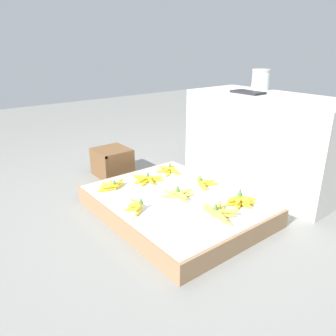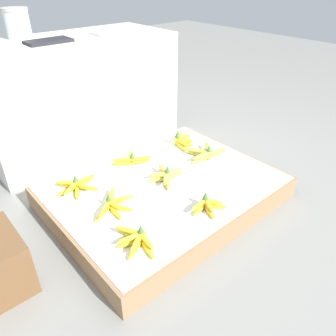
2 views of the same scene
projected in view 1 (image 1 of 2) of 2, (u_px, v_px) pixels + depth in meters
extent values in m
plane|color=gray|center=(175.00, 213.00, 2.33)|extent=(10.00, 10.00, 0.00)
cube|color=#997551|center=(175.00, 205.00, 2.31)|extent=(1.19, 0.92, 0.13)
cube|color=silver|center=(175.00, 197.00, 2.28)|extent=(1.16, 0.89, 0.00)
cube|color=beige|center=(265.00, 141.00, 2.72)|extent=(1.32, 0.60, 0.75)
cube|color=brown|center=(112.00, 162.00, 2.98)|extent=(0.31, 0.29, 0.25)
cube|color=#4E3520|center=(98.00, 153.00, 2.86)|extent=(0.31, 0.02, 0.02)
ellipsoid|color=yellow|center=(119.00, 186.00, 2.43)|extent=(0.08, 0.14, 0.02)
ellipsoid|color=yellow|center=(113.00, 186.00, 2.42)|extent=(0.14, 0.05, 0.02)
ellipsoid|color=yellow|center=(107.00, 187.00, 2.41)|extent=(0.13, 0.09, 0.02)
ellipsoid|color=yellow|center=(106.00, 190.00, 2.36)|extent=(0.06, 0.14, 0.02)
ellipsoid|color=yellow|center=(118.00, 182.00, 2.43)|extent=(0.09, 0.14, 0.02)
ellipsoid|color=yellow|center=(113.00, 183.00, 2.41)|extent=(0.14, 0.06, 0.02)
ellipsoid|color=yellow|center=(110.00, 184.00, 2.39)|extent=(0.13, 0.09, 0.02)
ellipsoid|color=yellow|center=(109.00, 186.00, 2.36)|extent=(0.05, 0.14, 0.02)
cone|color=#4C7533|center=(114.00, 181.00, 2.37)|extent=(0.03, 0.03, 0.04)
ellipsoid|color=gold|center=(136.00, 206.00, 2.12)|extent=(0.11, 0.05, 0.02)
ellipsoid|color=gold|center=(133.00, 209.00, 2.09)|extent=(0.07, 0.11, 0.02)
ellipsoid|color=gold|center=(138.00, 212.00, 2.05)|extent=(0.09, 0.10, 0.02)
ellipsoid|color=gold|center=(136.00, 202.00, 2.12)|extent=(0.11, 0.04, 0.02)
ellipsoid|color=gold|center=(135.00, 205.00, 2.08)|extent=(0.07, 0.11, 0.02)
ellipsoid|color=gold|center=(139.00, 207.00, 2.06)|extent=(0.08, 0.11, 0.02)
cone|color=#4C7533|center=(141.00, 200.00, 2.08)|extent=(0.03, 0.03, 0.04)
ellipsoid|color=yellow|center=(141.00, 178.00, 2.56)|extent=(0.13, 0.08, 0.02)
ellipsoid|color=yellow|center=(142.00, 181.00, 2.51)|extent=(0.04, 0.14, 0.02)
ellipsoid|color=yellow|center=(145.00, 182.00, 2.49)|extent=(0.09, 0.13, 0.02)
ellipsoid|color=yellow|center=(151.00, 182.00, 2.50)|extent=(0.14, 0.03, 0.02)
ellipsoid|color=yellow|center=(155.00, 180.00, 2.53)|extent=(0.11, 0.12, 0.02)
ellipsoid|color=yellow|center=(140.00, 176.00, 2.54)|extent=(0.13, 0.10, 0.02)
ellipsoid|color=yellow|center=(144.00, 178.00, 2.50)|extent=(0.04, 0.14, 0.02)
ellipsoid|color=yellow|center=(150.00, 180.00, 2.48)|extent=(0.14, 0.07, 0.02)
ellipsoid|color=yellow|center=(154.00, 177.00, 2.52)|extent=(0.11, 0.12, 0.02)
cone|color=#4C7533|center=(148.00, 173.00, 2.52)|extent=(0.03, 0.03, 0.04)
ellipsoid|color=#DBCC4C|center=(181.00, 198.00, 2.23)|extent=(0.14, 0.04, 0.03)
ellipsoid|color=#DBCC4C|center=(184.00, 195.00, 2.27)|extent=(0.08, 0.14, 0.03)
ellipsoid|color=#DBCC4C|center=(177.00, 194.00, 2.30)|extent=(0.13, 0.09, 0.03)
ellipsoid|color=#DBCC4C|center=(171.00, 196.00, 2.26)|extent=(0.11, 0.12, 0.03)
ellipsoid|color=#DBCC4C|center=(181.00, 194.00, 2.22)|extent=(0.14, 0.04, 0.03)
ellipsoid|color=#DBCC4C|center=(184.00, 191.00, 2.27)|extent=(0.06, 0.14, 0.03)
ellipsoid|color=#DBCC4C|center=(178.00, 191.00, 2.28)|extent=(0.13, 0.10, 0.03)
ellipsoid|color=#DBCC4C|center=(174.00, 192.00, 2.25)|extent=(0.12, 0.11, 0.03)
cone|color=#4C7533|center=(178.00, 188.00, 2.24)|extent=(0.03, 0.03, 0.04)
ellipsoid|color=gold|center=(223.00, 220.00, 1.96)|extent=(0.16, 0.04, 0.03)
ellipsoid|color=gold|center=(223.00, 215.00, 2.01)|extent=(0.13, 0.14, 0.03)
ellipsoid|color=gold|center=(220.00, 211.00, 2.06)|extent=(0.08, 0.16, 0.03)
ellipsoid|color=gold|center=(210.00, 211.00, 2.05)|extent=(0.16, 0.04, 0.03)
ellipsoid|color=gold|center=(220.00, 214.00, 1.96)|extent=(0.16, 0.06, 0.03)
ellipsoid|color=gold|center=(227.00, 211.00, 2.00)|extent=(0.12, 0.14, 0.03)
ellipsoid|color=gold|center=(218.00, 206.00, 2.06)|extent=(0.10, 0.15, 0.03)
ellipsoid|color=gold|center=(211.00, 208.00, 2.03)|extent=(0.16, 0.05, 0.03)
cone|color=#4C7533|center=(216.00, 206.00, 1.99)|extent=(0.03, 0.03, 0.04)
ellipsoid|color=yellow|center=(172.00, 168.00, 2.77)|extent=(0.09, 0.12, 0.02)
ellipsoid|color=yellow|center=(166.00, 169.00, 2.75)|extent=(0.13, 0.03, 0.02)
ellipsoid|color=yellow|center=(163.00, 171.00, 2.70)|extent=(0.08, 0.13, 0.02)
ellipsoid|color=yellow|center=(168.00, 173.00, 2.66)|extent=(0.10, 0.12, 0.02)
ellipsoid|color=yellow|center=(175.00, 172.00, 2.68)|extent=(0.13, 0.05, 0.02)
ellipsoid|color=yellow|center=(170.00, 166.00, 2.74)|extent=(0.11, 0.10, 0.02)
ellipsoid|color=yellow|center=(164.00, 167.00, 2.72)|extent=(0.12, 0.09, 0.02)
ellipsoid|color=yellow|center=(167.00, 169.00, 2.68)|extent=(0.06, 0.13, 0.02)
ellipsoid|color=yellow|center=(174.00, 170.00, 2.67)|extent=(0.13, 0.02, 0.02)
cone|color=#4C7533|center=(170.00, 164.00, 2.69)|extent=(0.03, 0.03, 0.04)
ellipsoid|color=yellow|center=(202.00, 187.00, 2.41)|extent=(0.14, 0.08, 0.03)
ellipsoid|color=yellow|center=(210.00, 184.00, 2.45)|extent=(0.09, 0.14, 0.03)
ellipsoid|color=yellow|center=(199.00, 182.00, 2.50)|extent=(0.13, 0.10, 0.03)
ellipsoid|color=yellow|center=(202.00, 184.00, 2.39)|extent=(0.14, 0.09, 0.03)
ellipsoid|color=yellow|center=(206.00, 181.00, 2.44)|extent=(0.09, 0.14, 0.03)
ellipsoid|color=yellow|center=(200.00, 179.00, 2.48)|extent=(0.13, 0.11, 0.03)
cone|color=#4C7533|center=(201.00, 178.00, 2.42)|extent=(0.03, 0.03, 0.04)
ellipsoid|color=yellow|center=(233.00, 203.00, 2.16)|extent=(0.06, 0.13, 0.03)
ellipsoid|color=yellow|center=(238.00, 204.00, 2.14)|extent=(0.10, 0.12, 0.03)
ellipsoid|color=yellow|center=(245.00, 204.00, 2.14)|extent=(0.13, 0.04, 0.03)
ellipsoid|color=yellow|center=(246.00, 202.00, 2.17)|extent=(0.12, 0.10, 0.03)
ellipsoid|color=yellow|center=(234.00, 199.00, 2.14)|extent=(0.05, 0.13, 0.03)
ellipsoid|color=yellow|center=(238.00, 200.00, 2.13)|extent=(0.09, 0.12, 0.03)
ellipsoid|color=yellow|center=(244.00, 200.00, 2.14)|extent=(0.13, 0.05, 0.03)
ellipsoid|color=yellow|center=(246.00, 198.00, 2.15)|extent=(0.12, 0.10, 0.03)
cone|color=#4C7533|center=(240.00, 192.00, 2.15)|extent=(0.04, 0.04, 0.05)
cylinder|color=silver|center=(261.00, 81.00, 2.85)|extent=(0.15, 0.15, 0.16)
cylinder|color=#B7B2A8|center=(262.00, 70.00, 2.82)|extent=(0.16, 0.16, 0.02)
cube|color=white|center=(301.00, 99.00, 2.34)|extent=(0.30, 0.17, 0.02)
cube|color=#232328|center=(248.00, 92.00, 2.68)|extent=(0.26, 0.15, 0.02)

